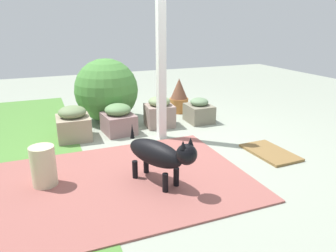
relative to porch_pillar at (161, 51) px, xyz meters
name	(u,v)px	position (x,y,z in m)	size (l,w,h in m)	color
ground_plane	(165,145)	(-0.27, 0.06, -1.14)	(12.00, 12.00, 0.00)	gray
brick_path	(124,181)	(-1.02, 0.79, -1.13)	(1.80, 2.40, 0.02)	#95534D
porch_pillar	(161,51)	(0.00, 0.00, 0.00)	(0.10, 0.10, 2.28)	white
stone_planter_nearest	(199,111)	(0.45, -0.79, -0.97)	(0.43, 0.37, 0.38)	gray
stone_planter_near	(159,112)	(0.48, -0.15, -0.93)	(0.40, 0.43, 0.45)	gray
stone_planter_mid	(118,119)	(0.42, 0.48, -0.94)	(0.50, 0.44, 0.42)	gray
stone_planter_far	(73,124)	(0.41, 1.09, -0.93)	(0.46, 0.44, 0.45)	gray
round_shrub	(106,90)	(1.05, 0.50, -0.66)	(0.96, 0.96, 0.96)	#467F38
terracotta_pot_spiky	(179,96)	(1.08, -0.73, -0.86)	(0.32, 0.32, 0.58)	#B06A33
dog	(159,154)	(-1.21, 0.49, -0.82)	(0.78, 0.50, 0.55)	black
ceramic_urn	(44,167)	(-0.82, 1.50, -0.94)	(0.23, 0.23, 0.40)	beige
doormat	(270,152)	(-0.99, -1.00, -1.12)	(0.68, 0.41, 0.03)	brown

